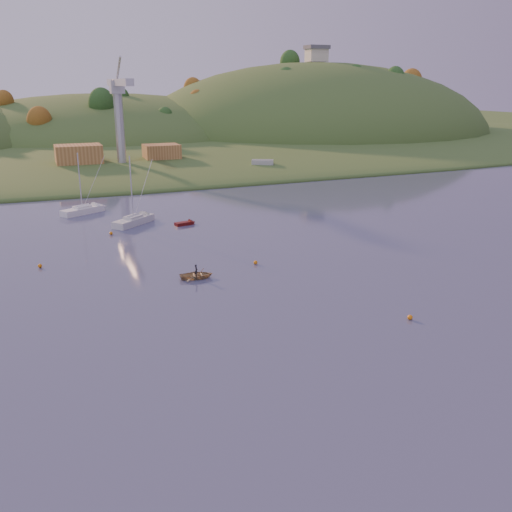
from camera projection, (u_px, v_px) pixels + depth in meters
name	position (u px, v px, depth m)	size (l,w,h in m)	color
ground	(407.00, 446.00, 35.78)	(500.00, 500.00, 0.00)	#353A57
far_shore	(75.00, 137.00, 239.89)	(620.00, 220.00, 1.50)	#2E491D
shore_slope	(93.00, 154.00, 182.21)	(640.00, 150.00, 7.00)	#2E491D
hill_center	(106.00, 140.00, 225.71)	(140.00, 120.00, 36.00)	#2E491D
hill_right	(314.00, 136.00, 242.75)	(150.00, 130.00, 60.00)	#2E491D
hilltop_house	(317.00, 53.00, 233.01)	(9.00, 7.00, 6.45)	beige
hillside_trees	(87.00, 148.00, 199.96)	(280.00, 50.00, 32.00)	#1D4117
wharf	(133.00, 167.00, 145.49)	(42.00, 16.00, 2.40)	slate
shed_west	(79.00, 155.00, 140.68)	(11.00, 8.00, 4.80)	#986232
shed_east	(162.00, 152.00, 149.18)	(9.00, 7.00, 4.00)	#986232
dock_crane	(119.00, 103.00, 136.55)	(3.20, 28.00, 20.30)	#B7B7BC
sailboat_near	(133.00, 220.00, 91.33)	(7.54, 6.95, 10.96)	silver
sailboat_far	(82.00, 210.00, 98.94)	(7.72, 5.74, 10.53)	white
canoe	(196.00, 275.00, 66.23)	(2.76, 3.86, 0.80)	#A28759
paddler	(196.00, 272.00, 66.14)	(0.53, 0.35, 1.45)	black
red_tender	(188.00, 223.00, 91.54)	(3.69, 1.93, 1.20)	#4F0C0B
work_vessel	(263.00, 168.00, 143.78)	(13.42, 9.36, 3.26)	slate
buoy_0	(410.00, 317.00, 54.70)	(0.50, 0.50, 0.50)	orange
buoy_1	(255.00, 262.00, 71.40)	(0.50, 0.50, 0.50)	orange
buoy_2	(40.00, 266.00, 70.10)	(0.50, 0.50, 0.50)	orange
buoy_3	(111.00, 233.00, 85.27)	(0.50, 0.50, 0.50)	orange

